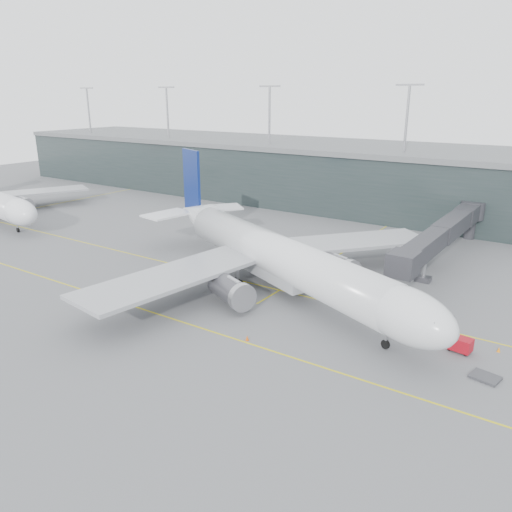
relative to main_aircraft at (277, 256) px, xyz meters
The scene contains 17 objects.
ground 7.43m from the main_aircraft, 140.08° to the left, with size 320.00×320.00×0.00m, color #59595E.
taxiline_a 6.54m from the main_aircraft, behind, with size 160.00×0.25×0.02m, color gold.
taxiline_b 17.69m from the main_aircraft, 104.48° to the right, with size 160.00×0.25×0.02m, color gold.
taxiline_lead_main 24.08m from the main_aircraft, 88.17° to the left, with size 0.25×60.00×0.02m, color gold.
taxiline_lead_adj 82.82m from the main_aircraft, 163.45° to the left, with size 0.25×60.00×0.02m, color gold.
terminal 61.76m from the main_aircraft, 93.95° to the left, with size 240.00×36.00×29.00m.
main_aircraft is the anchor object (origin of this frame).
jet_bridge 34.74m from the main_aircraft, 60.21° to the left, with size 4.92×48.86×7.45m.
gse_cart 27.62m from the main_aircraft, 10.33° to the right, with size 2.68×1.93×1.68m.
baggage_dolly 32.10m from the main_aircraft, 16.99° to the right, with size 2.68×2.14×0.27m, color #333338.
uld_a 16.38m from the main_aircraft, 125.49° to the left, with size 2.24×1.92×1.81m.
uld_b 18.13m from the main_aircraft, 117.57° to the left, with size 2.19×1.92×1.71m.
uld_c 15.97m from the main_aircraft, 110.35° to the left, with size 2.34×2.03×1.86m.
cone_nose 30.99m from the main_aircraft, ahead, with size 0.39×0.39×0.62m, color orange.
cone_wing_stbd 17.59m from the main_aircraft, 70.12° to the right, with size 0.41×0.41×0.66m, color #CE4D0B.
cone_wing_port 16.70m from the main_aircraft, 78.25° to the left, with size 0.50×0.50×0.80m, color #FE5E0E.
cone_tail 16.16m from the main_aircraft, 155.89° to the right, with size 0.41×0.41×0.65m, color #FF390E.
Camera 1 is at (39.93, -62.21, 27.29)m, focal length 35.00 mm.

